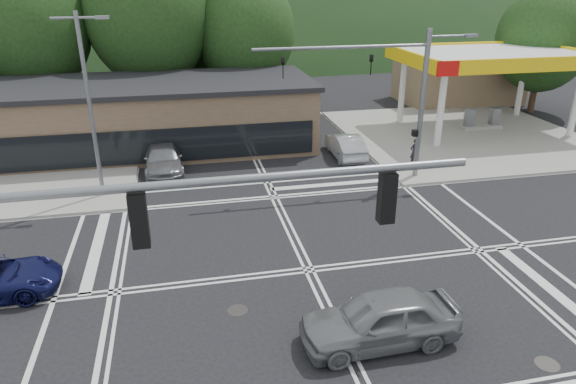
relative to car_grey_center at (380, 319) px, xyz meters
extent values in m
plane|color=black|center=(-1.05, 4.50, -0.84)|extent=(120.00, 120.00, 0.00)
cube|color=gray|center=(13.95, 19.50, -0.76)|extent=(16.00, 16.00, 0.15)
cube|color=gray|center=(-16.05, 19.50, -0.76)|extent=(16.00, 16.00, 0.15)
cylinder|color=silver|center=(10.95, 17.50, 1.66)|extent=(0.44, 0.44, 5.00)
cylinder|color=silver|center=(10.95, 23.50, 1.66)|extent=(0.44, 0.44, 5.00)
cylinder|color=silver|center=(20.95, 17.50, 1.66)|extent=(0.44, 0.44, 5.00)
cylinder|color=silver|center=(20.95, 23.50, 1.66)|extent=(0.44, 0.44, 5.00)
cube|color=silver|center=(15.95, 20.50, 4.46)|extent=(12.00, 8.00, 0.60)
cube|color=yellow|center=(15.95, 16.50, 4.46)|extent=(12.20, 0.25, 0.90)
cube|color=yellow|center=(15.95, 24.50, 4.46)|extent=(12.20, 0.25, 0.90)
cube|color=yellow|center=(9.95, 20.50, 4.46)|extent=(0.25, 8.20, 0.90)
cube|color=yellow|center=(21.95, 20.50, 4.46)|extent=(0.25, 8.20, 0.90)
cube|color=red|center=(10.45, 16.35, 4.46)|extent=(1.40, 0.12, 0.90)
cube|color=gray|center=(15.95, 20.50, -0.59)|extent=(3.00, 1.00, 0.30)
cube|color=slate|center=(14.95, 20.50, 0.11)|extent=(0.60, 0.50, 1.30)
cube|color=slate|center=(16.95, 20.50, 0.11)|extent=(0.60, 0.50, 1.30)
cube|color=#846B4F|center=(18.95, 29.50, 1.06)|extent=(10.00, 6.00, 3.80)
cube|color=brown|center=(-9.05, 21.50, 1.16)|extent=(24.00, 8.00, 4.00)
ellipsoid|color=#1B3718|center=(-1.05, 94.50, -0.84)|extent=(252.00, 126.00, 140.00)
cylinder|color=#382619|center=(-15.05, 28.50, 1.58)|extent=(0.50, 0.50, 4.84)
ellipsoid|color=black|center=(-15.05, 28.50, 6.31)|extent=(8.00, 8.00, 9.20)
cylinder|color=#382619|center=(-7.05, 28.50, 1.80)|extent=(0.50, 0.50, 5.28)
ellipsoid|color=black|center=(-7.05, 28.50, 6.96)|extent=(9.00, 9.00, 10.35)
cylinder|color=#382619|center=(-0.05, 28.50, 1.36)|extent=(0.50, 0.50, 4.40)
ellipsoid|color=black|center=(-0.05, 28.50, 5.66)|extent=(7.60, 7.60, 8.74)
cylinder|color=#382619|center=(-3.05, 32.50, 1.58)|extent=(0.50, 0.50, 4.84)
ellipsoid|color=black|center=(-3.05, 32.50, 6.31)|extent=(8.40, 8.40, 9.66)
cylinder|color=#382619|center=(22.95, 24.50, 1.14)|extent=(0.50, 0.50, 3.96)
ellipsoid|color=black|center=(22.95, 24.50, 5.01)|extent=(7.20, 7.20, 8.28)
cylinder|color=slate|center=(-9.55, 13.50, 3.66)|extent=(0.20, 0.20, 9.00)
cylinder|color=slate|center=(-9.55, 13.50, 7.86)|extent=(2.20, 0.12, 0.12)
cube|color=slate|center=(-8.45, 13.50, 7.86)|extent=(0.60, 0.25, 0.15)
cylinder|color=slate|center=(7.15, 12.70, 3.16)|extent=(0.28, 0.28, 8.00)
cylinder|color=slate|center=(2.65, 12.70, 6.36)|extent=(9.00, 0.16, 0.16)
imported|color=black|center=(4.15, 12.70, 5.46)|extent=(0.16, 0.20, 1.00)
imported|color=black|center=(-0.35, 12.70, 5.46)|extent=(0.16, 0.20, 1.00)
cylinder|color=slate|center=(8.35, 12.70, 6.76)|extent=(2.40, 0.12, 0.12)
cube|color=slate|center=(9.45, 12.70, 6.76)|extent=(0.70, 0.30, 0.15)
cube|color=black|center=(6.90, 12.70, 1.76)|extent=(0.25, 0.30, 0.35)
cylinder|color=slate|center=(-4.75, -3.70, 6.36)|extent=(9.00, 0.16, 0.16)
cube|color=black|center=(-6.25, -3.70, 5.76)|extent=(0.30, 0.25, 1.00)
cube|color=black|center=(-1.75, -3.70, 5.76)|extent=(0.30, 0.25, 1.00)
imported|color=slate|center=(0.00, 0.00, 0.00)|extent=(4.95, 2.09, 1.67)
imported|color=#999CA0|center=(4.45, 16.92, -0.10)|extent=(1.71, 4.54, 1.48)
imported|color=silver|center=(2.05, 20.38, -0.14)|extent=(1.78, 4.15, 1.40)
imported|color=slate|center=(-6.55, 16.70, -0.08)|extent=(2.34, 5.27, 1.50)
imported|color=black|center=(7.71, 14.11, 0.15)|extent=(0.66, 0.48, 1.66)
camera|label=1|loc=(-5.43, -11.92, 9.62)|focal=32.00mm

